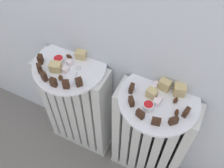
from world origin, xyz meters
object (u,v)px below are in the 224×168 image
object	(u,v)px
jam_bowl_left	(59,59)
fork	(76,74)
radiator_left	(78,109)
plate_right	(159,100)
jam_bowl_right	(148,106)
plate_left	(70,66)
radiator_right	(149,139)

from	to	relation	value
jam_bowl_left	fork	xyz separation A→B (m)	(0.10, -0.03, -0.01)
radiator_left	plate_right	distance (m)	0.51
plate_right	jam_bowl_right	size ratio (longest dim) A/B	7.55
plate_left	fork	bearing A→B (deg)	-30.91
plate_left	radiator_right	bearing A→B (deg)	0.00
radiator_left	plate_left	size ratio (longest dim) A/B	2.07
plate_right	fork	xyz separation A→B (m)	(-0.34, -0.03, 0.01)
plate_left	jam_bowl_left	bearing A→B (deg)	-176.67
radiator_right	jam_bowl_right	distance (m)	0.36
radiator_right	jam_bowl_left	xyz separation A→B (m)	(-0.44, -0.00, 0.35)
radiator_left	plate_left	distance (m)	0.33
radiator_right	plate_right	bearing A→B (deg)	-104.04
plate_right	jam_bowl_left	xyz separation A→B (m)	(-0.44, -0.00, 0.02)
jam_bowl_left	jam_bowl_right	size ratio (longest dim) A/B	1.12
radiator_right	jam_bowl_left	world-z (taller)	jam_bowl_left
plate_left	jam_bowl_right	xyz separation A→B (m)	(0.37, -0.06, 0.02)
radiator_right	jam_bowl_right	bearing A→B (deg)	-112.79
plate_right	jam_bowl_left	size ratio (longest dim) A/B	6.77
jam_bowl_left	jam_bowl_right	world-z (taller)	jam_bowl_right
radiator_right	fork	bearing A→B (deg)	-174.79
radiator_right	plate_right	world-z (taller)	plate_right
jam_bowl_right	plate_left	bearing A→B (deg)	171.16
jam_bowl_left	fork	size ratio (longest dim) A/B	0.45
plate_left	plate_right	distance (m)	0.39
plate_left	fork	xyz separation A→B (m)	(0.05, -0.03, 0.01)
radiator_right	jam_bowl_left	bearing A→B (deg)	-179.63
radiator_right	jam_bowl_left	size ratio (longest dim) A/B	14.00
plate_left	plate_right	bearing A→B (deg)	0.00
radiator_left	radiator_right	world-z (taller)	same
jam_bowl_left	fork	bearing A→B (deg)	-15.53
radiator_right	fork	xyz separation A→B (m)	(-0.34, -0.03, 0.34)
radiator_left	jam_bowl_right	world-z (taller)	jam_bowl_right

